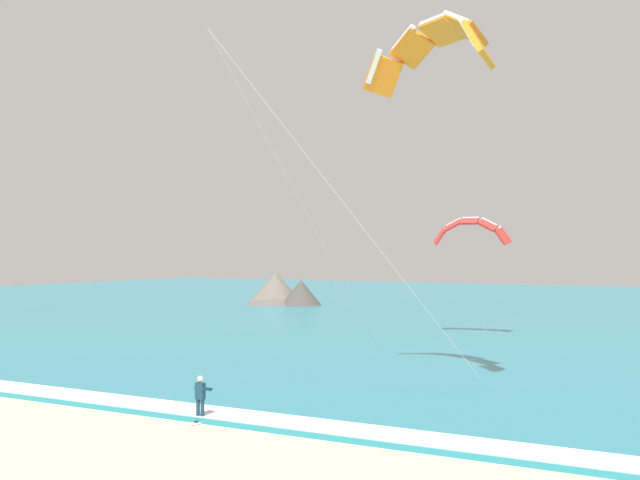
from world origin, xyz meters
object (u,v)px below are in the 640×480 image
at_px(surfboard, 200,422).
at_px(kite_primary, 433,46).
at_px(kitesurfer, 201,396).
at_px(kite_distant, 470,229).

distance_m(surfboard, kite_primary, 18.61).
relative_size(kitesurfer, kite_primary, 0.11).
bearing_deg(kitesurfer, kite_distant, 89.79).
bearing_deg(kite_distant, kitesurfer, -90.21).
bearing_deg(surfboard, kitesurfer, 89.69).
xyz_separation_m(surfboard, kite_primary, (5.40, 9.37, 15.14)).
xyz_separation_m(surfboard, kitesurfer, (0.00, 0.02, 0.91)).
bearing_deg(kitesurfer, kite_primary, 60.01).
height_order(surfboard, kite_primary, kite_primary).
xyz_separation_m(kitesurfer, kite_primary, (5.40, 9.35, 14.23)).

